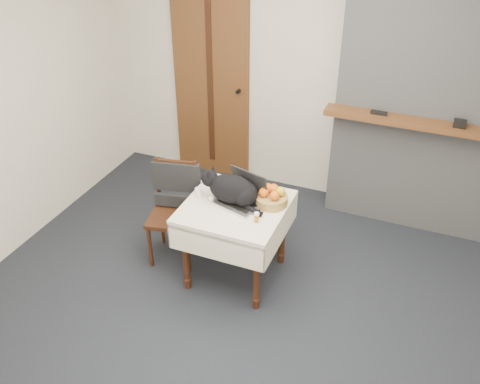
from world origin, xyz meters
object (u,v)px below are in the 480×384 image
at_px(side_table, 235,217).
at_px(chair, 175,197).
at_px(laptop, 243,195).
at_px(fruit_basket, 271,197).
at_px(door, 211,85).
at_px(cream_jar, 199,192).
at_px(cat, 233,190).
at_px(pill_bottle, 257,217).

distance_m(side_table, chair, 0.61).
relative_size(laptop, fruit_basket, 1.58).
relative_size(door, cream_jar, 28.98).
distance_m(side_table, fruit_basket, 0.33).
distance_m(laptop, cream_jar, 0.36).
bearing_deg(cat, laptop, 24.05).
relative_size(fruit_basket, chair, 0.29).
bearing_deg(pill_bottle, fruit_basket, 86.08).
distance_m(laptop, chair, 0.67).
height_order(door, fruit_basket, door).
bearing_deg(cream_jar, side_table, -2.71).
bearing_deg(laptop, pill_bottle, -30.52).
xyz_separation_m(door, pill_bottle, (1.14, -1.68, -0.26)).
xyz_separation_m(laptop, cat, (-0.07, -0.03, 0.05)).
distance_m(side_table, cat, 0.23).
bearing_deg(chair, pill_bottle, -28.83).
distance_m(cat, fruit_basket, 0.30).
height_order(door, cream_jar, door).
relative_size(door, fruit_basket, 7.76).
height_order(side_table, cat, cat).
relative_size(cat, chair, 0.63).
height_order(fruit_basket, chair, chair).
bearing_deg(pill_bottle, door, 124.23).
height_order(cream_jar, chair, chair).
bearing_deg(laptop, fruit_basket, 33.59).
bearing_deg(pill_bottle, cat, 146.22).
relative_size(cream_jar, chair, 0.08).
distance_m(door, laptop, 1.76).
xyz_separation_m(laptop, fruit_basket, (0.21, 0.07, -0.00)).
bearing_deg(chair, door, 90.55).
height_order(cat, pill_bottle, cat).
relative_size(side_table, fruit_basket, 3.03).
bearing_deg(side_table, chair, 169.51).
height_order(door, pill_bottle, door).
xyz_separation_m(door, chair, (0.31, -1.42, -0.44)).
relative_size(laptop, pill_bottle, 5.16).
xyz_separation_m(cat, pill_bottle, (0.26, -0.18, -0.07)).
bearing_deg(cream_jar, fruit_basket, 11.37).
xyz_separation_m(door, side_table, (0.91, -1.53, -0.41)).
bearing_deg(cat, side_table, -45.55).
distance_m(cat, chair, 0.63).
bearing_deg(cat, pill_bottle, -34.47).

